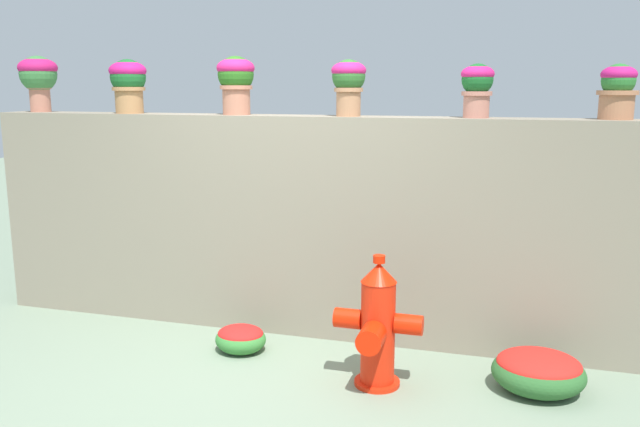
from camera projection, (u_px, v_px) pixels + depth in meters
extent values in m
plane|color=gray|center=(238.00, 394.00, 4.30)|extent=(24.00, 24.00, 0.00)
cube|color=gray|center=(297.00, 225.00, 5.29)|extent=(5.31, 0.34, 1.75)
cylinder|color=#BD735D|center=(40.00, 99.00, 5.77)|extent=(0.17, 0.17, 0.23)
cylinder|color=#BD735D|center=(39.00, 87.00, 5.75)|extent=(0.20, 0.20, 0.03)
sphere|color=#39793C|center=(38.00, 74.00, 5.73)|extent=(0.32, 0.32, 0.32)
ellipsoid|color=#C21B62|center=(38.00, 68.00, 5.72)|extent=(0.33, 0.33, 0.17)
cylinder|color=#AB784A|center=(129.00, 100.00, 5.47)|extent=(0.23, 0.23, 0.22)
cylinder|color=#AB784A|center=(129.00, 89.00, 5.45)|extent=(0.27, 0.27, 0.03)
sphere|color=#1A5D27|center=(128.00, 77.00, 5.43)|extent=(0.29, 0.29, 0.29)
ellipsoid|color=#C5196C|center=(128.00, 71.00, 5.42)|extent=(0.30, 0.30, 0.16)
cylinder|color=#B87157|center=(236.00, 100.00, 5.22)|extent=(0.22, 0.22, 0.23)
cylinder|color=#B87157|center=(236.00, 87.00, 5.20)|extent=(0.26, 0.26, 0.03)
sphere|color=#29651C|center=(236.00, 74.00, 5.18)|extent=(0.29, 0.29, 0.29)
ellipsoid|color=#CC1D64|center=(236.00, 68.00, 5.17)|extent=(0.30, 0.30, 0.16)
cylinder|color=#AD7651|center=(348.00, 102.00, 4.95)|extent=(0.18, 0.18, 0.21)
cylinder|color=#AD7651|center=(349.00, 90.00, 4.94)|extent=(0.22, 0.22, 0.03)
sphere|color=#2C6227|center=(349.00, 76.00, 4.92)|extent=(0.25, 0.25, 0.25)
ellipsoid|color=#C61E68|center=(349.00, 70.00, 4.91)|extent=(0.26, 0.26, 0.14)
cylinder|color=#B97260|center=(476.00, 105.00, 4.72)|extent=(0.18, 0.18, 0.19)
cylinder|color=#B97260|center=(477.00, 93.00, 4.70)|extent=(0.22, 0.22, 0.03)
sphere|color=#195C25|center=(477.00, 79.00, 4.69)|extent=(0.22, 0.22, 0.22)
ellipsoid|color=#CD1D6B|center=(478.00, 74.00, 4.68)|extent=(0.24, 0.24, 0.12)
cylinder|color=#AF714E|center=(616.00, 105.00, 4.49)|extent=(0.23, 0.23, 0.20)
cylinder|color=#AF714E|center=(617.00, 93.00, 4.48)|extent=(0.27, 0.27, 0.03)
sphere|color=#2B742F|center=(618.00, 80.00, 4.46)|extent=(0.22, 0.22, 0.22)
ellipsoid|color=#C01B6D|center=(619.00, 74.00, 4.46)|extent=(0.24, 0.24, 0.12)
cylinder|color=red|center=(377.00, 382.00, 4.44)|extent=(0.31, 0.31, 0.03)
cylinder|color=red|center=(378.00, 334.00, 4.37)|extent=(0.23, 0.23, 0.72)
cone|color=red|center=(379.00, 272.00, 4.29)|extent=(0.24, 0.24, 0.13)
cylinder|color=red|center=(379.00, 259.00, 4.27)|extent=(0.08, 0.08, 0.05)
cylinder|color=red|center=(348.00, 318.00, 4.41)|extent=(0.18, 0.13, 0.13)
cylinder|color=red|center=(409.00, 324.00, 4.30)|extent=(0.18, 0.13, 0.13)
cylinder|color=red|center=(371.00, 338.00, 4.16)|extent=(0.17, 0.20, 0.17)
ellipsoid|color=#388137|center=(241.00, 339.00, 4.97)|extent=(0.39, 0.35, 0.21)
ellipsoid|color=red|center=(241.00, 334.00, 4.96)|extent=(0.35, 0.31, 0.11)
ellipsoid|color=#2C612C|center=(538.00, 373.00, 4.32)|extent=(0.60, 0.54, 0.28)
ellipsoid|color=red|center=(539.00, 364.00, 4.31)|extent=(0.54, 0.48, 0.15)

